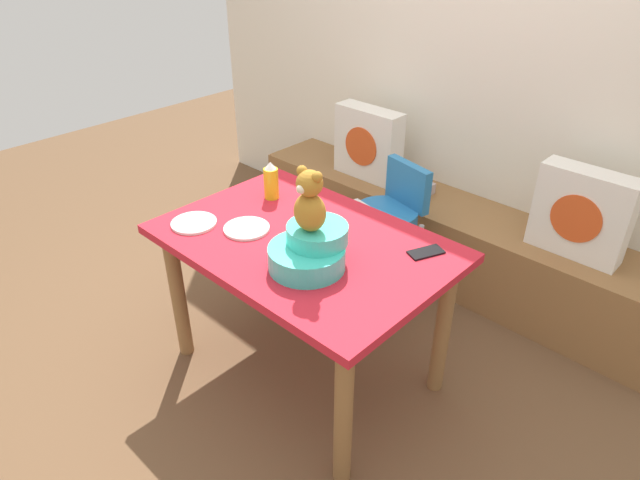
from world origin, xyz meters
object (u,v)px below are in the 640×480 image
teddy_bear (310,202)px  ketchup_bottle (271,181)px  dinner_plate_near (194,223)px  cell_phone (426,252)px  coffee_mug (308,209)px  pillow_floral_left (368,143)px  book_stack (415,187)px  infant_seat_teal (310,250)px  dining_table (304,261)px  dinner_plate_far (247,228)px  pillow_floral_right (582,214)px  highchair (388,215)px

teddy_bear → ketchup_bottle: bearing=151.9°
dinner_plate_near → cell_phone: size_ratio=1.39×
ketchup_bottle → coffee_mug: bearing=-6.3°
pillow_floral_left → book_stack: pillow_floral_left is taller
infant_seat_teal → teddy_bear: teddy_bear is taller
pillow_floral_left → coffee_mug: 1.12m
dinner_plate_near → book_stack: bearing=81.4°
coffee_mug → ketchup_bottle: bearing=173.7°
infant_seat_teal → cell_phone: (0.28, 0.38, -0.07)m
dining_table → coffee_mug: (-0.11, 0.14, 0.16)m
pillow_floral_left → book_stack: bearing=3.4°
book_stack → dinner_plate_near: dinner_plate_near is taller
teddy_bear → cell_phone: teddy_bear is taller
infant_seat_teal → dinner_plate_far: bearing=179.1°
pillow_floral_left → infant_seat_teal: size_ratio=1.33×
ketchup_bottle → dinner_plate_near: ketchup_bottle is taller
pillow_floral_left → dinner_plate_far: (0.35, -1.26, 0.07)m
pillow_floral_left → book_stack: 0.40m
pillow_floral_right → coffee_mug: pillow_floral_right is taller
coffee_mug → dinner_plate_far: coffee_mug is taller
teddy_bear → cell_phone: (0.28, 0.38, -0.27)m
infant_seat_teal → pillow_floral_left: bearing=120.2°
highchair → teddy_bear: 1.02m
dining_table → cell_phone: bearing=30.8°
infant_seat_teal → highchair: bearing=106.8°
pillow_floral_right → coffee_mug: size_ratio=3.67×
ketchup_bottle → coffee_mug: 0.28m
infant_seat_teal → ketchup_bottle: size_ratio=1.78×
highchair → infant_seat_teal: 0.94m
book_stack → infant_seat_teal: bearing=-73.4°
ketchup_bottle → teddy_bear: bearing=-28.1°
pillow_floral_right → coffee_mug: bearing=-129.7°
pillow_floral_right → highchair: pillow_floral_right is taller
highchair → ketchup_bottle: size_ratio=4.27×
highchair → cell_phone: size_ratio=5.49×
coffee_mug → cell_phone: (0.55, 0.12, -0.04)m
dining_table → coffee_mug: 0.24m
pillow_floral_right → book_stack: 0.98m
pillow_floral_left → cell_phone: pillow_floral_left is taller
highchair → pillow_floral_left: bearing=139.2°
book_stack → teddy_bear: teddy_bear is taller
book_stack → cell_phone: 1.15m
dinner_plate_far → coffee_mug: bearing=63.3°
highchair → dinner_plate_far: size_ratio=3.95×
pillow_floral_right → infant_seat_teal: size_ratio=1.33×
ketchup_bottle → infant_seat_teal: bearing=-28.1°
pillow_floral_right → dining_table: size_ratio=0.36×
dining_table → dinner_plate_far: bearing=-153.8°
pillow_floral_right → dinner_plate_near: size_ratio=2.20×
infant_seat_teal → dinner_plate_near: (-0.60, -0.12, -0.07)m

